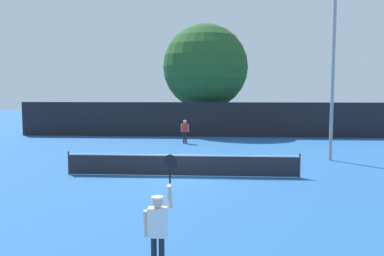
% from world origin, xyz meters
% --- Properties ---
extents(ground_plane, '(120.00, 120.00, 0.00)m').
position_xyz_m(ground_plane, '(0.00, 0.00, 0.00)').
color(ground_plane, '#235693').
extents(tennis_net, '(10.43, 0.08, 1.07)m').
position_xyz_m(tennis_net, '(0.00, 0.00, 0.51)').
color(tennis_net, '#232328').
rests_on(tennis_net, ground).
extents(perimeter_fence, '(30.30, 0.12, 2.88)m').
position_xyz_m(perimeter_fence, '(0.00, 15.52, 1.44)').
color(perimeter_fence, black).
rests_on(perimeter_fence, ground).
extents(player_serving, '(0.68, 0.39, 2.50)m').
position_xyz_m(player_serving, '(0.39, -9.64, 1.09)').
color(player_serving, white).
rests_on(player_serving, ground).
extents(player_receiving, '(0.57, 0.25, 1.69)m').
position_xyz_m(player_receiving, '(-0.80, 11.19, 1.04)').
color(player_receiving, red).
rests_on(player_receiving, ground).
extents(tennis_ball, '(0.07, 0.07, 0.07)m').
position_xyz_m(tennis_ball, '(-1.27, 1.08, 0.03)').
color(tennis_ball, '#CCE033').
rests_on(tennis_ball, ground).
extents(light_pole, '(1.18, 0.28, 9.18)m').
position_xyz_m(light_pole, '(7.76, 4.57, 5.16)').
color(light_pole, gray).
rests_on(light_pole, ground).
extents(large_tree, '(7.74, 7.74, 9.86)m').
position_xyz_m(large_tree, '(0.41, 19.18, 5.98)').
color(large_tree, brown).
rests_on(large_tree, ground).
extents(parked_car_near, '(2.17, 4.32, 1.69)m').
position_xyz_m(parked_car_near, '(-2.94, 23.78, 0.78)').
color(parked_car_near, red).
rests_on(parked_car_near, ground).
extents(parked_car_mid, '(2.36, 4.39, 1.69)m').
position_xyz_m(parked_car_mid, '(1.62, 20.57, 0.78)').
color(parked_car_mid, red).
rests_on(parked_car_mid, ground).
extents(parked_car_far, '(2.01, 4.25, 1.69)m').
position_xyz_m(parked_car_far, '(10.44, 21.53, 0.78)').
color(parked_car_far, red).
rests_on(parked_car_far, ground).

